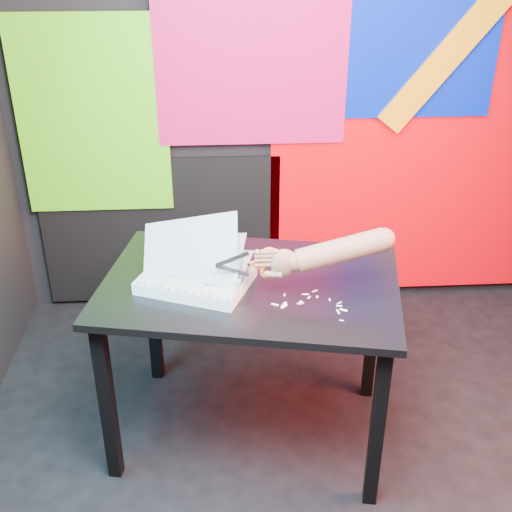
{
  "coord_description": "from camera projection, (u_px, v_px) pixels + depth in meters",
  "views": [
    {
      "loc": [
        -0.43,
        -1.75,
        1.98
      ],
      "look_at": [
        -0.3,
        0.35,
        0.87
      ],
      "focal_mm": 45.0,
      "sensor_mm": 36.0,
      "label": 1
    }
  ],
  "objects": [
    {
      "name": "room",
      "position": [
        366.0,
        164.0,
        1.86
      ],
      "size": [
        3.01,
        3.01,
        2.71
      ],
      "color": "black",
      "rests_on": "ground"
    },
    {
      "name": "backdrop",
      "position": [
        311.0,
        140.0,
        3.34
      ],
      "size": [
        2.88,
        0.05,
        2.08
      ],
      "color": "#F4000A",
      "rests_on": "ground"
    },
    {
      "name": "work_table",
      "position": [
        251.0,
        303.0,
        2.5
      ],
      "size": [
        1.25,
        0.96,
        0.75
      ],
      "rotation": [
        0.0,
        0.0,
        -0.2
      ],
      "color": "black",
      "rests_on": "ground"
    },
    {
      "name": "printout_stack",
      "position": [
        196.0,
        278.0,
        2.42
      ],
      "size": [
        0.47,
        0.41,
        0.3
      ],
      "rotation": [
        0.0,
        0.0,
        -0.39
      ],
      "color": "silver",
      "rests_on": "work_table"
    },
    {
      "name": "scissors",
      "position": [
        265.0,
        264.0,
        2.31
      ],
      "size": [
        0.23,
        0.02,
        0.13
      ],
      "rotation": [
        0.0,
        0.0,
        0.02
      ],
      "color": "#A7A9B9",
      "rests_on": "printout_stack"
    },
    {
      "name": "hand_forearm",
      "position": [
        331.0,
        252.0,
        2.31
      ],
      "size": [
        0.5,
        0.1,
        0.18
      ],
      "rotation": [
        0.0,
        0.0,
        0.02
      ],
      "color": "#996653",
      "rests_on": "work_table"
    },
    {
      "name": "paper_clippings",
      "position": [
        308.0,
        303.0,
        2.32
      ],
      "size": [
        0.27,
        0.21,
        0.0
      ],
      "color": "white",
      "rests_on": "work_table"
    }
  ]
}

